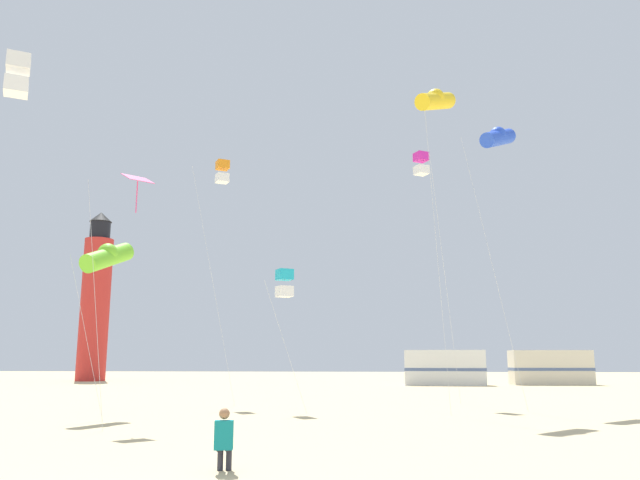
# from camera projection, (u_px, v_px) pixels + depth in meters

# --- Properties ---
(kite_flyer_standing) EXTENTS (0.38, 0.54, 1.16)m
(kite_flyer_standing) POSITION_uv_depth(u_px,v_px,m) (224.00, 438.00, 11.54)
(kite_flyer_standing) COLOR #147F84
(kite_flyer_standing) RESTS_ON ground
(kite_box_cyan) EXTENTS (1.69, 1.44, 5.71)m
(kite_box_cyan) POSITION_uv_depth(u_px,v_px,m) (284.00, 283.00, 25.61)
(kite_box_cyan) COLOR silver
(kite_box_cyan) RESTS_ON ground
(kite_tube_gold) EXTENTS (1.99, 2.45, 13.42)m
(kite_tube_gold) POSITION_uv_depth(u_px,v_px,m) (436.00, 100.00, 26.06)
(kite_tube_gold) COLOR silver
(kite_tube_gold) RESTS_ON ground
(kite_box_orange) EXTENTS (2.44, 1.65, 12.03)m
(kite_box_orange) POSITION_uv_depth(u_px,v_px,m) (222.00, 172.00, 31.70)
(kite_box_orange) COLOR silver
(kite_box_orange) RESTS_ON ground
(kite_box_magenta) EXTENTS (1.94, 1.94, 12.36)m
(kite_box_magenta) POSITION_uv_depth(u_px,v_px,m) (421.00, 164.00, 31.48)
(kite_box_magenta) COLOR silver
(kite_box_magenta) RESTS_ON ground
(kite_box_white) EXTENTS (0.87, 0.87, 10.29)m
(kite_box_white) POSITION_uv_depth(u_px,v_px,m) (17.00, 76.00, 17.07)
(kite_box_white) COLOR silver
(kite_box_white) RESTS_ON ground
(kite_diamond_rainbow) EXTENTS (2.34, 2.34, 8.33)m
(kite_diamond_rainbow) POSITION_uv_depth(u_px,v_px,m) (135.00, 187.00, 21.16)
(kite_diamond_rainbow) COLOR silver
(kite_diamond_rainbow) RESTS_ON ground
(kite_tube_lime) EXTENTS (1.82, 2.59, 6.56)m
(kite_tube_lime) POSITION_uv_depth(u_px,v_px,m) (108.00, 256.00, 23.36)
(kite_tube_lime) COLOR silver
(kite_tube_lime) RESTS_ON ground
(kite_tube_blue) EXTENTS (2.75, 2.91, 12.78)m
(kite_tube_blue) POSITION_uv_depth(u_px,v_px,m) (498.00, 137.00, 28.58)
(kite_tube_blue) COLOR silver
(kite_tube_blue) RESTS_ON ground
(lighthouse_distant) EXTENTS (2.80, 2.80, 16.80)m
(lighthouse_distant) POSITION_uv_depth(u_px,v_px,m) (95.00, 300.00, 61.81)
(lighthouse_distant) COLOR red
(lighthouse_distant) RESTS_ON ground
(rv_van_white) EXTENTS (6.58, 2.77, 2.80)m
(rv_van_white) POSITION_uv_depth(u_px,v_px,m) (445.00, 368.00, 50.55)
(rv_van_white) COLOR white
(rv_van_white) RESTS_ON ground
(rv_van_cream) EXTENTS (6.51, 2.53, 2.80)m
(rv_van_cream) POSITION_uv_depth(u_px,v_px,m) (550.00, 368.00, 51.51)
(rv_van_cream) COLOR beige
(rv_van_cream) RESTS_ON ground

